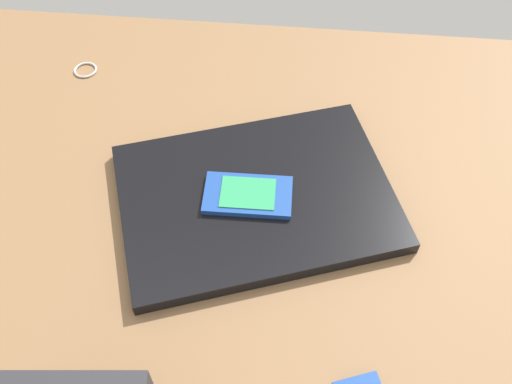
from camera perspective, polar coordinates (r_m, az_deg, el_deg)
name	(u,v)px	position (r cm, az deg, el deg)	size (l,w,h in cm)	color
desk_surface	(240,223)	(74.86, -1.61, -3.12)	(120.00, 80.00, 3.00)	olive
laptop_closed	(256,197)	(74.27, 0.00, -0.49)	(34.61, 24.86, 1.89)	black
cell_phone_on_laptop	(248,195)	(72.75, -0.81, -0.29)	(11.30, 6.58, 0.95)	#1E479E
key_ring	(85,70)	(96.33, -16.61, 11.56)	(3.66, 3.66, 0.36)	silver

